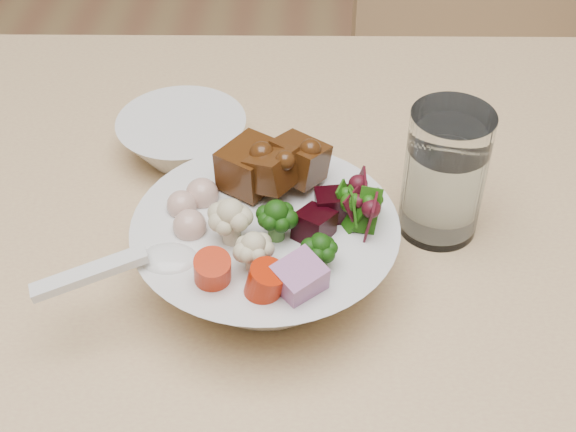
{
  "coord_description": "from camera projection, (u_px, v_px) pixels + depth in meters",
  "views": [
    {
      "loc": [
        -0.01,
        -0.31,
        1.27
      ],
      "look_at": [
        -0.03,
        0.2,
        0.82
      ],
      "focal_mm": 50.0,
      "sensor_mm": 36.0,
      "label": 1
    }
  ],
  "objects": [
    {
      "name": "dining_table",
      "position": [
        565.0,
        343.0,
        0.76
      ],
      "size": [
        1.64,
        0.96,
        0.75
      ],
      "rotation": [
        0.0,
        0.0,
        0.03
      ],
      "color": "#D1B67B",
      "rests_on": "ground"
    },
    {
      "name": "food_bowl",
      "position": [
        268.0,
        248.0,
        0.69
      ],
      "size": [
        0.23,
        0.23,
        0.12
      ],
      "color": "silver",
      "rests_on": "dining_table"
    },
    {
      "name": "chair_far",
      "position": [
        486.0,
        83.0,
        1.4
      ],
      "size": [
        0.5,
        0.5,
        0.93
      ],
      "rotation": [
        0.0,
        0.0,
        0.18
      ],
      "color": "tan",
      "rests_on": "ground"
    },
    {
      "name": "soup_spoon",
      "position": [
        149.0,
        264.0,
        0.64
      ],
      "size": [
        0.13,
        0.08,
        0.03
      ],
      "rotation": [
        0.0,
        0.0,
        0.38
      ],
      "color": "silver",
      "rests_on": "food_bowl"
    },
    {
      "name": "side_bowl",
      "position": [
        183.0,
        138.0,
        0.84
      ],
      "size": [
        0.14,
        0.14,
        0.05
      ],
      "primitive_type": null,
      "color": "silver",
      "rests_on": "dining_table"
    },
    {
      "name": "water_glass",
      "position": [
        444.0,
        178.0,
        0.73
      ],
      "size": [
        0.08,
        0.08,
        0.13
      ],
      "color": "white",
      "rests_on": "dining_table"
    }
  ]
}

